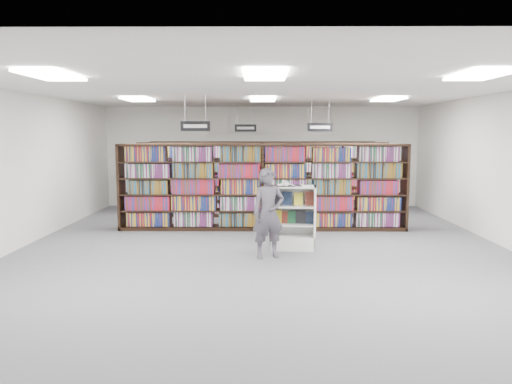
{
  "coord_description": "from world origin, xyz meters",
  "views": [
    {
      "loc": [
        -0.07,
        -10.12,
        2.35
      ],
      "look_at": [
        -0.15,
        0.5,
        1.1
      ],
      "focal_mm": 35.0,
      "sensor_mm": 36.0,
      "label": 1
    }
  ],
  "objects_px": {
    "endcap_display": "(293,227)",
    "shopper": "(268,213)",
    "open_book": "(286,184)",
    "bookshelf_row_near": "(263,187)"
  },
  "relations": [
    {
      "from": "open_book",
      "to": "shopper",
      "type": "relative_size",
      "value": 0.36
    },
    {
      "from": "endcap_display",
      "to": "shopper",
      "type": "xyz_separation_m",
      "value": [
        -0.51,
        -0.73,
        0.4
      ]
    },
    {
      "from": "open_book",
      "to": "bookshelf_row_near",
      "type": "bearing_deg",
      "value": 95.17
    },
    {
      "from": "open_book",
      "to": "shopper",
      "type": "bearing_deg",
      "value": -124.92
    },
    {
      "from": "bookshelf_row_near",
      "to": "shopper",
      "type": "height_order",
      "value": "bookshelf_row_near"
    },
    {
      "from": "endcap_display",
      "to": "open_book",
      "type": "relative_size",
      "value": 2.11
    },
    {
      "from": "bookshelf_row_near",
      "to": "open_book",
      "type": "relative_size",
      "value": 11.34
    },
    {
      "from": "shopper",
      "to": "endcap_display",
      "type": "bearing_deg",
      "value": 37.78
    },
    {
      "from": "endcap_display",
      "to": "shopper",
      "type": "relative_size",
      "value": 0.76
    },
    {
      "from": "endcap_display",
      "to": "shopper",
      "type": "bearing_deg",
      "value": -120.63
    }
  ]
}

